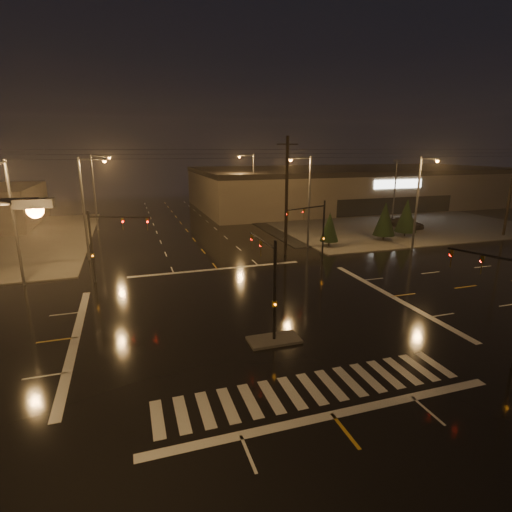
% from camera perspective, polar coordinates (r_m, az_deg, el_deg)
% --- Properties ---
extents(ground, '(140.00, 140.00, 0.00)m').
position_cam_1_polar(ground, '(27.08, -0.40, -8.37)').
color(ground, black).
rests_on(ground, ground).
extents(sidewalk_ne, '(36.00, 36.00, 0.12)m').
position_cam_1_polar(sidewalk_ne, '(66.35, 16.79, 5.15)').
color(sidewalk_ne, '#4A4842').
rests_on(sidewalk_ne, ground).
extents(median_island, '(3.00, 1.60, 0.15)m').
position_cam_1_polar(median_island, '(23.62, 2.59, -11.86)').
color(median_island, '#4A4842').
rests_on(median_island, ground).
extents(crosswalk, '(15.00, 2.60, 0.01)m').
position_cam_1_polar(crosswalk, '(19.69, 7.96, -18.24)').
color(crosswalk, beige).
rests_on(crosswalk, ground).
extents(stop_bar_near, '(16.00, 0.50, 0.01)m').
position_cam_1_polar(stop_bar_near, '(18.25, 10.88, -21.40)').
color(stop_bar_near, beige).
rests_on(stop_bar_near, ground).
extents(stop_bar_far, '(16.00, 0.50, 0.01)m').
position_cam_1_polar(stop_bar_far, '(37.08, -5.55, -1.87)').
color(stop_bar_far, beige).
rests_on(stop_bar_far, ground).
extents(parking_lot, '(50.00, 24.00, 0.08)m').
position_cam_1_polar(parking_lot, '(67.76, 21.24, 4.95)').
color(parking_lot, black).
rests_on(parking_lot, ground).
extents(retail_building, '(60.20, 28.30, 7.20)m').
position_cam_1_polar(retail_building, '(81.90, 13.55, 9.82)').
color(retail_building, '#685A4A').
rests_on(retail_building, ground).
extents(signal_mast_median, '(0.25, 4.59, 6.00)m').
position_cam_1_polar(signal_mast_median, '(23.03, 1.89, -2.68)').
color(signal_mast_median, black).
rests_on(signal_mast_median, ground).
extents(signal_mast_ne, '(4.84, 1.86, 6.00)m').
position_cam_1_polar(signal_mast_ne, '(38.49, 8.57, 4.46)').
color(signal_mast_ne, black).
rests_on(signal_mast_ne, ground).
extents(signal_mast_nw, '(4.84, 1.86, 6.00)m').
position_cam_1_polar(signal_mast_nw, '(34.59, -20.94, 2.43)').
color(signal_mast_nw, black).
rests_on(signal_mast_nw, ground).
extents(signal_mast_se, '(1.55, 3.87, 6.00)m').
position_cam_1_polar(signal_mast_se, '(23.62, 32.21, -4.73)').
color(signal_mast_se, black).
rests_on(signal_mast_se, ground).
extents(streetlight_1, '(2.77, 0.32, 10.00)m').
position_cam_1_polar(streetlight_1, '(42.14, -23.06, 7.12)').
color(streetlight_1, '#38383A').
rests_on(streetlight_1, ground).
extents(streetlight_2, '(2.77, 0.32, 10.00)m').
position_cam_1_polar(streetlight_2, '(58.02, -21.85, 9.11)').
color(streetlight_2, '#38383A').
rests_on(streetlight_2, ground).
extents(streetlight_3, '(2.77, 0.32, 10.00)m').
position_cam_1_polar(streetlight_3, '(44.14, 7.25, 8.50)').
color(streetlight_3, '#38383A').
rests_on(streetlight_3, ground).
extents(streetlight_4, '(2.77, 0.32, 10.00)m').
position_cam_1_polar(streetlight_4, '(62.74, -0.61, 10.54)').
color(streetlight_4, '#38383A').
rests_on(streetlight_4, ground).
extents(streetlight_5, '(0.32, 2.77, 10.00)m').
position_cam_1_polar(streetlight_5, '(36.24, -31.49, 4.98)').
color(streetlight_5, '#38383A').
rests_on(streetlight_5, ground).
extents(streetlight_6, '(0.32, 2.77, 10.00)m').
position_cam_1_polar(streetlight_6, '(45.94, 22.32, 7.76)').
color(streetlight_6, '#38383A').
rests_on(streetlight_6, ground).
extents(utility_pole_1, '(2.20, 0.32, 12.00)m').
position_cam_1_polar(utility_pole_1, '(41.01, 4.39, 8.54)').
color(utility_pole_1, black).
rests_on(utility_pole_1, ground).
extents(utility_pole_2, '(2.20, 0.32, 12.00)m').
position_cam_1_polar(utility_pole_2, '(59.25, 32.65, 8.25)').
color(utility_pole_2, black).
rests_on(utility_pole_2, ground).
extents(conifer_0, '(2.08, 2.08, 3.94)m').
position_cam_1_polar(conifer_0, '(45.45, 10.48, 4.11)').
color(conifer_0, black).
rests_on(conifer_0, ground).
extents(conifer_1, '(2.56, 2.56, 4.70)m').
position_cam_1_polar(conifer_1, '(50.19, 17.94, 5.09)').
color(conifer_1, black).
rests_on(conifer_1, ground).
extents(conifer_2, '(2.63, 2.63, 4.81)m').
position_cam_1_polar(conifer_2, '(53.25, 20.71, 5.45)').
color(conifer_2, black).
rests_on(conifer_2, ground).
extents(car_parked, '(2.73, 5.18, 1.68)m').
position_cam_1_polar(car_parked, '(59.54, 20.72, 4.50)').
color(car_parked, black).
rests_on(car_parked, ground).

